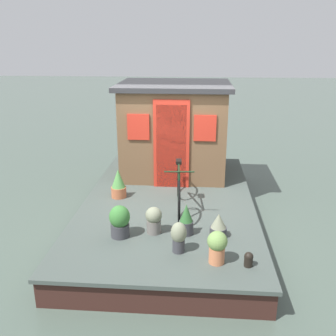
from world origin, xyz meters
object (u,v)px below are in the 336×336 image
potted_plant_thyme (120,221)px  houseboat_cabin (174,129)px  potted_plant_succulent (217,246)px  mooring_bollard (249,259)px  potted_plant_basil (154,220)px  potted_plant_geranium (118,184)px  bicycle (179,187)px  potted_plant_ivy (179,236)px  potted_plant_sage (218,226)px  potted_plant_lavender (186,220)px

potted_plant_thyme → houseboat_cabin: bearing=-11.8°
potted_plant_succulent → mooring_bollard: bearing=-97.5°
potted_plant_basil → potted_plant_geranium: bearing=31.4°
potted_plant_geranium → potted_plant_basil: (-1.37, -0.84, -0.04)m
bicycle → potted_plant_geranium: bicycle is taller
potted_plant_geranium → mooring_bollard: bearing=-134.9°
potted_plant_ivy → houseboat_cabin: bearing=4.7°
houseboat_cabin → potted_plant_geranium: size_ratio=4.25×
potted_plant_succulent → mooring_bollard: (-0.06, -0.42, -0.15)m
potted_plant_succulent → houseboat_cabin: bearing=12.4°
potted_plant_succulent → potted_plant_geranium: bearing=39.8°
potted_plant_basil → potted_plant_thyme: potted_plant_thyme is taller
houseboat_cabin → potted_plant_succulent: houseboat_cabin is taller
potted_plant_geranium → potted_plant_thyme: potted_plant_geranium is taller
potted_plant_geranium → potted_plant_thyme: bearing=-167.7°
potted_plant_basil → mooring_bollard: 1.61m
potted_plant_succulent → potted_plant_thyme: bearing=66.8°
potted_plant_ivy → potted_plant_sage: potted_plant_ivy is taller
houseboat_cabin → potted_plant_ivy: bearing=-175.3°
bicycle → potted_plant_basil: (-0.99, 0.34, -0.17)m
bicycle → potted_plant_sage: 1.24m
bicycle → potted_plant_sage: size_ratio=4.77×
potted_plant_succulent → potted_plant_basil: bearing=50.7°
potted_plant_sage → potted_plant_basil: bearing=88.0°
potted_plant_sage → potted_plant_thyme: 1.52m
bicycle → potted_plant_ivy: bicycle is taller
potted_plant_sage → potted_plant_thyme: bearing=94.5°
potted_plant_basil → mooring_bollard: potted_plant_basil is taller
potted_plant_basil → potted_plant_sage: size_ratio=1.14×
potted_plant_thyme → mooring_bollard: 2.01m
potted_plant_thyme → mooring_bollard: potted_plant_thyme is taller
houseboat_cabin → bicycle: (-1.94, -0.20, -0.62)m
potted_plant_geranium → potted_plant_succulent: 2.80m
potted_plant_geranium → potted_plant_ivy: size_ratio=1.23×
houseboat_cabin → mooring_bollard: size_ratio=11.56×
houseboat_cabin → potted_plant_succulent: size_ratio=5.13×
potted_plant_lavender → potted_plant_sage: (-0.03, -0.50, -0.06)m
potted_plant_geranium → mooring_bollard: potted_plant_geranium is taller
potted_plant_sage → bicycle: bearing=33.2°
potted_plant_lavender → potted_plant_succulent: 0.89m
potted_plant_geranium → potted_plant_succulent: bearing=-140.2°
potted_plant_thyme → bicycle: bearing=-36.5°
houseboat_cabin → potted_plant_lavender: 3.05m
mooring_bollard → potted_plant_lavender: bearing=46.2°
houseboat_cabin → potted_plant_ivy: (-3.46, -0.28, -0.77)m
houseboat_cabin → mooring_bollard: (-3.76, -1.24, -0.91)m
houseboat_cabin → bicycle: bearing=-174.0°
bicycle → potted_plant_geranium: size_ratio=3.20×
potted_plant_sage → potted_plant_succulent: (-0.74, 0.06, 0.08)m
potted_plant_succulent → mooring_bollard: size_ratio=2.25×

